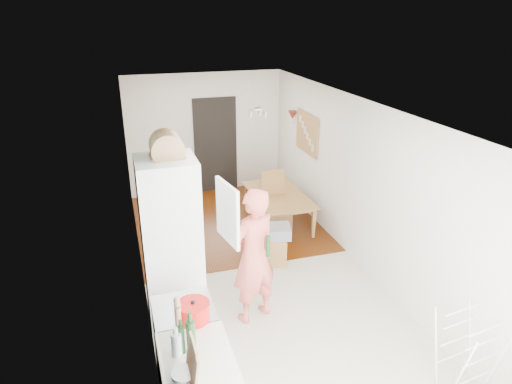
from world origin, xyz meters
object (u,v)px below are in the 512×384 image
person (254,245)px  stool (276,250)px  drying_rack (466,354)px  dining_chair (277,202)px  dining_table (280,211)px

person → stool: (0.72, 1.17, -0.81)m
person → drying_rack: person is taller
dining_chair → drying_rack: size_ratio=1.19×
person → dining_chair: (1.12, 2.29, -0.52)m
drying_rack → person: bearing=126.4°
person → stool: size_ratio=4.68×
dining_chair → stool: bearing=-111.9°
person → drying_rack: 2.52m
dining_table → stool: bearing=157.3°
drying_rack → stool: bearing=100.9°
stool → drying_rack: (0.99, -2.93, 0.21)m
dining_chair → drying_rack: (0.58, -4.05, -0.08)m
dining_chair → drying_rack: bearing=-83.7°
dining_table → stool: (-0.54, -1.32, -0.02)m
person → dining_table: person is taller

